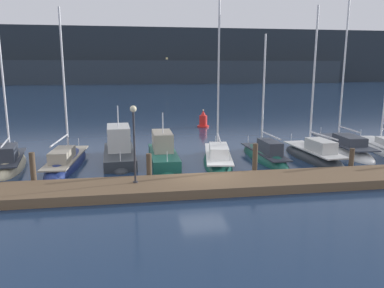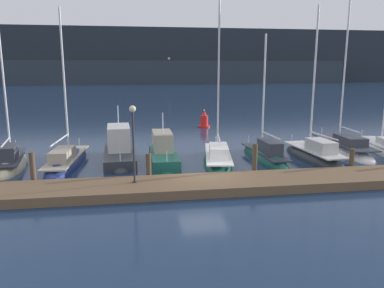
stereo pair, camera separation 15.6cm
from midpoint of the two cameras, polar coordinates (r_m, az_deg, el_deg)
ground_plane at (r=20.22m, az=1.55°, el=-5.51°), size 400.00×400.00×0.00m
dock at (r=18.72m, az=2.43°, el=-6.21°), size 35.83×2.80×0.45m
mooring_pile_1 at (r=20.39m, az=-23.27°, el=-3.69°), size 0.28×0.28×1.81m
mooring_pile_2 at (r=19.81m, az=-6.77°, el=-3.64°), size 0.28×0.28×1.54m
mooring_pile_3 at (r=20.80m, az=9.36°, el=-2.49°), size 0.28×0.28×1.88m
mooring_pile_4 at (r=23.33m, az=22.95°, el=-2.32°), size 0.28×0.28×1.41m
sailboat_berth_2 at (r=25.38m, az=-26.16°, el=-2.83°), size 2.66×6.46×10.10m
sailboat_berth_3 at (r=24.41m, az=-18.74°, el=-2.86°), size 2.35×7.90×10.17m
motorboat_berth_4 at (r=24.74m, az=-11.18°, el=-1.70°), size 2.40×6.51×4.27m
motorboat_berth_5 at (r=23.67m, az=-4.59°, el=-2.05°), size 1.75×5.92×3.67m
sailboat_berth_6 at (r=23.79m, az=3.78°, el=-2.51°), size 3.10×7.54×11.44m
sailboat_berth_7 at (r=25.07m, az=10.84°, el=-2.03°), size 1.81×6.78×8.81m
sailboat_berth_8 at (r=25.88m, az=17.88°, el=-1.92°), size 2.26×6.81×10.49m
sailboat_berth_9 at (r=29.06m, az=21.77°, el=-0.78°), size 2.72×7.99×11.82m
channel_buoy at (r=38.05m, az=1.60°, el=3.59°), size 1.18×1.18×1.81m
dock_lamppost at (r=17.92m, az=-9.09°, el=1.92°), size 0.32×0.32×3.75m
hillside_backdrop at (r=153.25m, az=-7.77°, el=12.86°), size 240.00×23.00×20.95m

